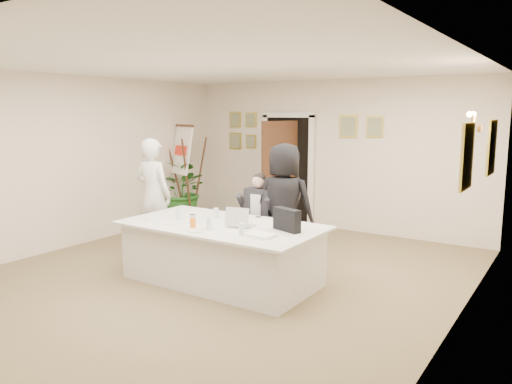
{
  "coord_description": "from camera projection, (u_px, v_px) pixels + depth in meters",
  "views": [
    {
      "loc": [
        3.99,
        -5.12,
        2.21
      ],
      "look_at": [
        0.22,
        0.6,
        1.1
      ],
      "focal_mm": 35.0,
      "sensor_mm": 36.0,
      "label": 1
    }
  ],
  "objects": [
    {
      "name": "floor",
      "position": [
        218.0,
        277.0,
        6.74
      ],
      "size": [
        7.0,
        7.0,
        0.0
      ],
      "primitive_type": "plane",
      "color": "brown",
      "rests_on": "ground"
    },
    {
      "name": "ceiling",
      "position": [
        215.0,
        64.0,
        6.3
      ],
      "size": [
        6.0,
        7.0,
        0.02
      ],
      "primitive_type": "cube",
      "color": "white",
      "rests_on": "wall_back"
    },
    {
      "name": "wall_back",
      "position": [
        331.0,
        155.0,
        9.41
      ],
      "size": [
        6.0,
        0.1,
        2.8
      ],
      "primitive_type": "cube",
      "color": "white",
      "rests_on": "floor"
    },
    {
      "name": "wall_left",
      "position": [
        72.0,
        162.0,
        8.15
      ],
      "size": [
        0.1,
        7.0,
        2.8
      ],
      "primitive_type": "cube",
      "color": "white",
      "rests_on": "floor"
    },
    {
      "name": "wall_right",
      "position": [
        459.0,
        195.0,
        4.89
      ],
      "size": [
        0.1,
        7.0,
        2.8
      ],
      "primitive_type": "cube",
      "color": "white",
      "rests_on": "floor"
    },
    {
      "name": "doorway",
      "position": [
        285.0,
        172.0,
        9.79
      ],
      "size": [
        1.14,
        0.86,
        2.2
      ],
      "color": "black",
      "rests_on": "floor"
    },
    {
      "name": "pictures_back_wall",
      "position": [
        293.0,
        130.0,
        9.74
      ],
      "size": [
        3.4,
        0.06,
        0.8
      ],
      "primitive_type": null,
      "color": "gold",
      "rests_on": "wall_back"
    },
    {
      "name": "pictures_right_wall",
      "position": [
        480.0,
        151.0,
        5.84
      ],
      "size": [
        0.06,
        2.2,
        0.8
      ],
      "primitive_type": null,
      "color": "gold",
      "rests_on": "wall_right"
    },
    {
      "name": "wall_sconce",
      "position": [
        476.0,
        121.0,
        5.82
      ],
      "size": [
        0.2,
        0.3,
        0.24
      ],
      "primitive_type": null,
      "color": "#B67B3A",
      "rests_on": "wall_right"
    },
    {
      "name": "conference_table",
      "position": [
        222.0,
        252.0,
        6.51
      ],
      "size": [
        2.61,
        1.4,
        0.78
      ],
      "color": "silver",
      "rests_on": "floor"
    },
    {
      "name": "seated_man",
      "position": [
        258.0,
        218.0,
        7.32
      ],
      "size": [
        0.61,
        0.65,
        1.34
      ],
      "primitive_type": null,
      "rotation": [
        0.0,
        0.0,
        0.06
      ],
      "color": "black",
      "rests_on": "floor"
    },
    {
      "name": "flip_chart",
      "position": [
        187.0,
        178.0,
        10.02
      ],
      "size": [
        0.69,
        0.54,
        1.92
      ],
      "color": "#3E2213",
      "rests_on": "floor"
    },
    {
      "name": "standing_man",
      "position": [
        153.0,
        195.0,
        7.92
      ],
      "size": [
        0.68,
        0.47,
        1.8
      ],
      "primitive_type": "imported",
      "rotation": [
        0.0,
        0.0,
        3.19
      ],
      "color": "white",
      "rests_on": "floor"
    },
    {
      "name": "standing_woman",
      "position": [
        284.0,
        206.0,
        7.07
      ],
      "size": [
        0.95,
        0.71,
        1.78
      ],
      "primitive_type": "imported",
      "rotation": [
        0.0,
        0.0,
        3.31
      ],
      "color": "black",
      "rests_on": "floor"
    },
    {
      "name": "potted_palm",
      "position": [
        184.0,
        190.0,
        10.23
      ],
      "size": [
        1.21,
        1.08,
        1.23
      ],
      "primitive_type": "imported",
      "rotation": [
        0.0,
        0.0,
        0.11
      ],
      "color": "#236622",
      "rests_on": "floor"
    },
    {
      "name": "laptop",
      "position": [
        242.0,
        215.0,
        6.3
      ],
      "size": [
        0.38,
        0.4,
        0.28
      ],
      "primitive_type": null,
      "rotation": [
        0.0,
        0.0,
        0.23
      ],
      "color": "#B7BABC",
      "rests_on": "conference_table"
    },
    {
      "name": "laptop_bag",
      "position": [
        287.0,
        220.0,
        6.05
      ],
      "size": [
        0.41,
        0.23,
        0.28
      ],
      "primitive_type": "cube",
      "rotation": [
        0.0,
        0.0,
        -0.32
      ],
      "color": "black",
      "rests_on": "conference_table"
    },
    {
      "name": "paper_stack",
      "position": [
        260.0,
        235.0,
        5.8
      ],
      "size": [
        0.34,
        0.25,
        0.03
      ],
      "primitive_type": "cube",
      "rotation": [
        0.0,
        0.0,
        -0.05
      ],
      "color": "white",
      "rests_on": "conference_table"
    },
    {
      "name": "plate_left",
      "position": [
        153.0,
        218.0,
        6.79
      ],
      "size": [
        0.26,
        0.26,
        0.01
      ],
      "primitive_type": "cylinder",
      "rotation": [
        0.0,
        0.0,
        0.11
      ],
      "color": "white",
      "rests_on": "conference_table"
    },
    {
      "name": "plate_mid",
      "position": [
        171.0,
        223.0,
        6.44
      ],
      "size": [
        0.23,
        0.23,
        0.01
      ],
      "primitive_type": "cylinder",
      "rotation": [
        0.0,
        0.0,
        -0.18
      ],
      "color": "white",
      "rests_on": "conference_table"
    },
    {
      "name": "plate_near",
      "position": [
        196.0,
        230.0,
        6.06
      ],
      "size": [
        0.26,
        0.26,
        0.01
      ],
      "primitive_type": "cylinder",
      "rotation": [
        0.0,
        0.0,
        -0.12
      ],
      "color": "white",
      "rests_on": "conference_table"
    },
    {
      "name": "glass_a",
      "position": [
        178.0,
        215.0,
        6.68
      ],
      "size": [
        0.07,
        0.07,
        0.14
      ],
      "primitive_type": "cylinder",
      "rotation": [
        0.0,
        0.0,
        -0.19
      ],
      "color": "silver",
      "rests_on": "conference_table"
    },
    {
      "name": "glass_b",
      "position": [
        209.0,
        224.0,
        6.13
      ],
      "size": [
        0.09,
        0.09,
        0.14
      ],
      "primitive_type": "cylinder",
      "rotation": [
        0.0,
        0.0,
        -0.33
      ],
      "color": "silver",
      "rests_on": "conference_table"
    },
    {
      "name": "glass_c",
      "position": [
        242.0,
        229.0,
        5.85
      ],
      "size": [
        0.08,
        0.08,
        0.14
      ],
      "primitive_type": "cylinder",
      "rotation": [
        0.0,
        0.0,
        0.17
      ],
      "color": "silver",
      "rests_on": "conference_table"
    },
    {
      "name": "glass_d",
      "position": [
        216.0,
        213.0,
        6.79
      ],
      "size": [
        0.08,
        0.08,
        0.14
      ],
      "primitive_type": "cylinder",
      "rotation": [
        0.0,
        0.0,
        -0.21
      ],
      "color": "silver",
      "rests_on": "conference_table"
    },
    {
      "name": "oj_glass",
      "position": [
        193.0,
        223.0,
        6.18
      ],
      "size": [
        0.08,
        0.08,
        0.13
      ],
      "primitive_type": "cylinder",
      "rotation": [
        0.0,
        0.0,
        0.06
      ],
      "color": "orange",
      "rests_on": "conference_table"
    },
    {
      "name": "steel_jug",
      "position": [
        193.0,
        219.0,
        6.5
      ],
      "size": [
        0.1,
        0.1,
        0.11
      ],
      "primitive_type": "cylinder",
      "rotation": [
        0.0,
        0.0,
        -0.14
      ],
      "color": "silver",
      "rests_on": "conference_table"
    }
  ]
}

